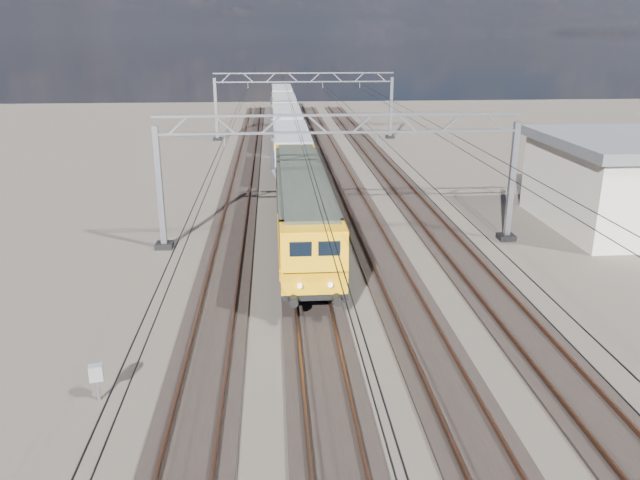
{
  "coord_description": "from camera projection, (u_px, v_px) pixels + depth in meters",
  "views": [
    {
      "loc": [
        -3.52,
        -28.49,
        11.06
      ],
      "look_at": [
        -1.53,
        -2.49,
        2.4
      ],
      "focal_mm": 35.0,
      "sensor_mm": 36.0,
      "label": 1
    }
  ],
  "objects": [
    {
      "name": "locomotive",
      "position": [
        302.0,
        203.0,
        33.7
      ],
      "size": [
        2.76,
        21.1,
        3.62
      ],
      "color": "black",
      "rests_on": "ground"
    },
    {
      "name": "track_loco",
      "position": [
        307.0,
        269.0,
        30.53
      ],
      "size": [
        2.6,
        140.0,
        0.3
      ],
      "color": "black",
      "rests_on": "ground"
    },
    {
      "name": "ground",
      "position": [
        347.0,
        270.0,
        30.7
      ],
      "size": [
        160.0,
        160.0,
        0.0
      ],
      "primitive_type": "plane",
      "color": "#2C2621",
      "rests_on": "ground"
    },
    {
      "name": "trackside_cabinet",
      "position": [
        96.0,
        374.0,
        19.47
      ],
      "size": [
        0.47,
        0.39,
        1.25
      ],
      "rotation": [
        0.0,
        0.0,
        0.21
      ],
      "color": "gray",
      "rests_on": "ground"
    },
    {
      "name": "hopper_wagon_lead",
      "position": [
        292.0,
        148.0,
        50.48
      ],
      "size": [
        3.38,
        13.0,
        3.25
      ],
      "color": "black",
      "rests_on": "ground"
    },
    {
      "name": "track_outer_east",
      "position": [
        466.0,
        265.0,
        31.11
      ],
      "size": [
        2.6,
        140.0,
        0.3
      ],
      "color": "black",
      "rests_on": "ground"
    },
    {
      "name": "track_outer_west",
      "position": [
        224.0,
        272.0,
        30.25
      ],
      "size": [
        2.6,
        140.0,
        0.3
      ],
      "color": "black",
      "rests_on": "ground"
    },
    {
      "name": "overhead_wires",
      "position": [
        332.0,
        129.0,
        36.46
      ],
      "size": [
        12.03,
        140.0,
        0.53
      ],
      "color": "black",
      "rests_on": "ground"
    },
    {
      "name": "hopper_wagon_fourth",
      "position": [
        282.0,
        97.0,
        90.79
      ],
      "size": [
        3.38,
        13.0,
        3.25
      ],
      "color": "black",
      "rests_on": "ground"
    },
    {
      "name": "catenary_gantry_mid",
      "position": [
        339.0,
        174.0,
        33.26
      ],
      "size": [
        19.9,
        0.9,
        7.11
      ],
      "color": "gray",
      "rests_on": "ground"
    },
    {
      "name": "hopper_wagon_third",
      "position": [
        284.0,
        108.0,
        77.35
      ],
      "size": [
        3.38,
        13.0,
        3.25
      ],
      "color": "black",
      "rests_on": "ground"
    },
    {
      "name": "track_inner_east",
      "position": [
        387.0,
        267.0,
        30.82
      ],
      "size": [
        2.6,
        140.0,
        0.3
      ],
      "color": "black",
      "rests_on": "ground"
    },
    {
      "name": "catenary_gantry_far",
      "position": [
        304.0,
        103.0,
        67.32
      ],
      "size": [
        19.9,
        0.9,
        7.11
      ],
      "color": "gray",
      "rests_on": "ground"
    },
    {
      "name": "hopper_wagon_mid",
      "position": [
        287.0,
        124.0,
        63.92
      ],
      "size": [
        3.38,
        13.0,
        3.25
      ],
      "color": "black",
      "rests_on": "ground"
    }
  ]
}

